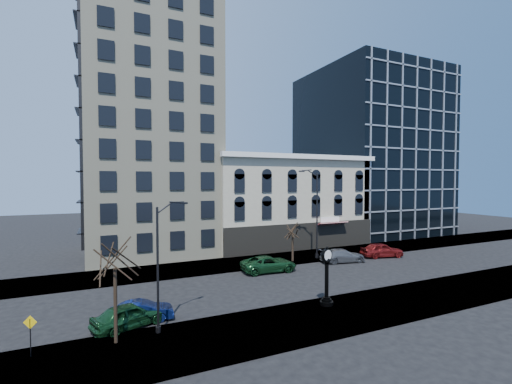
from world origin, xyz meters
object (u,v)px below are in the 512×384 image
warning_sign (30,328)px  street_clock (327,278)px  street_lamp_near (166,231)px  car_near_a (129,315)px  car_near_b (142,311)px

warning_sign → street_clock: bearing=21.7°
street_clock → street_lamp_near: street_lamp_near is taller
street_clock → car_near_a: (-13.32, 2.16, -1.28)m
car_near_a → car_near_b: size_ratio=1.12×
street_clock → car_near_b: street_clock is taller
street_clock → car_near_a: size_ratio=0.95×
car_near_b → street_lamp_near: bearing=-145.3°
car_near_a → car_near_b: car_near_a is taller
street_clock → street_lamp_near: size_ratio=0.54×
car_near_a → street_clock: bearing=-119.7°
car_near_b → car_near_a: bearing=133.0°
street_lamp_near → car_near_b: bearing=95.8°
warning_sign → car_near_a: bearing=43.9°
street_clock → car_near_a: bearing=156.5°
street_clock → street_lamp_near: bearing=162.4°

